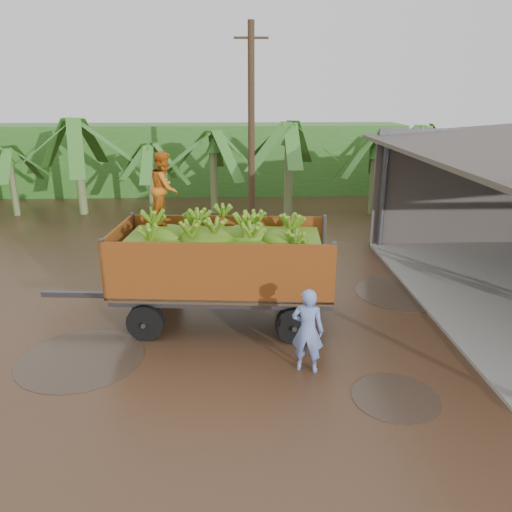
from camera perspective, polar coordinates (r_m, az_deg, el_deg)
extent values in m
plane|color=black|center=(12.38, -3.12, -7.15)|extent=(100.00, 100.00, 0.00)
cube|color=#2D661E|center=(27.48, -7.00, 10.97)|extent=(22.00, 3.00, 3.60)
cube|color=#47474C|center=(12.90, -19.27, -4.17)|extent=(2.00, 0.30, 0.13)
imported|color=#C26316|center=(11.95, -10.39, 7.67)|extent=(0.70, 0.87, 1.69)
imported|color=#697EC0|center=(9.92, 5.91, -8.46)|extent=(0.73, 0.59, 1.75)
cylinder|color=#47301E|center=(18.71, -0.54, 13.77)|extent=(0.24, 0.24, 7.60)
cube|color=#47301E|center=(18.72, -0.57, 23.67)|extent=(1.20, 0.08, 0.08)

